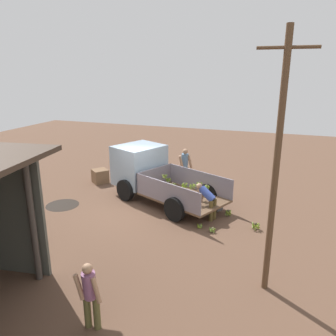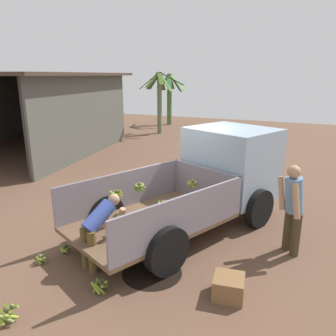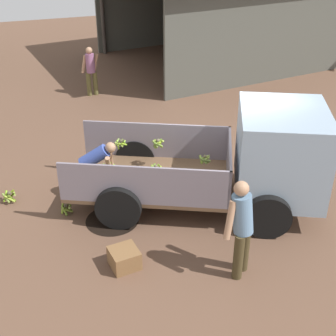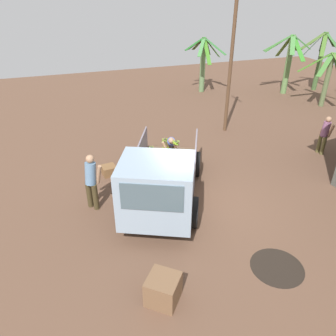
{
  "view_description": "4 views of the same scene",
  "coord_description": "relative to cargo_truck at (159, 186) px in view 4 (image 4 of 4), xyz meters",
  "views": [
    {
      "loc": [
        -5.02,
        10.76,
        5.12
      ],
      "look_at": [
        -1.05,
        -0.38,
        1.57
      ],
      "focal_mm": 35.0,
      "sensor_mm": 36.0,
      "label": 1
    },
    {
      "loc": [
        -7.02,
        -3.09,
        3.3
      ],
      "look_at": [
        -0.2,
        -0.09,
        1.17
      ],
      "focal_mm": 35.0,
      "sensor_mm": 36.0,
      "label": 2
    },
    {
      "loc": [
        -3.93,
        -8.21,
        5.39
      ],
      "look_at": [
        -1.75,
        -1.71,
        1.48
      ],
      "focal_mm": 50.0,
      "sensor_mm": 36.0,
      "label": 3
    },
    {
      "loc": [
        7.43,
        -3.37,
        6.01
      ],
      "look_at": [
        -0.75,
        -0.65,
        1.04
      ],
      "focal_mm": 35.0,
      "sensor_mm": 36.0,
      "label": 4
    }
  ],
  "objects": [
    {
      "name": "ground",
      "position": [
        -0.19,
        1.22,
        -1.1
      ],
      "size": [
        36.0,
        36.0,
        0.0
      ],
      "primitive_type": "plane",
      "color": "brown"
    },
    {
      "name": "mud_patch_0",
      "position": [
        -2.8,
        0.37,
        -1.1
      ],
      "size": [
        1.04,
        1.04,
        0.01
      ],
      "primitive_type": "cylinder",
      "color": "black",
      "rests_on": "ground"
    },
    {
      "name": "mud_patch_1",
      "position": [
        2.73,
        2.13,
        -1.1
      ],
      "size": [
        1.28,
        1.28,
        0.01
      ],
      "primitive_type": "cylinder",
      "color": "black",
      "rests_on": "ground"
    },
    {
      "name": "cargo_truck",
      "position": [
        0.0,
        0.0,
        0.0
      ],
      "size": [
        5.25,
        3.76,
        2.09
      ],
      "rotation": [
        0.0,
        0.0,
        -0.43
      ],
      "color": "brown",
      "rests_on": "ground"
    },
    {
      "name": "utility_pole",
      "position": [
        -5.14,
        4.72,
        2.01
      ],
      "size": [
        1.21,
        0.15,
        6.0
      ],
      "color": "brown",
      "rests_on": "ground"
    },
    {
      "name": "banana_palm_0",
      "position": [
        -11.05,
        6.14,
        0.62
      ],
      "size": [
        2.42,
        2.29,
        3.16
      ],
      "color": "#618251",
      "rests_on": "ground"
    },
    {
      "name": "banana_palm_1",
      "position": [
        -6.5,
        11.26,
        0.46
      ],
      "size": [
        3.17,
        2.4,
        2.82
      ],
      "color": "#5E6F44",
      "rests_on": "ground"
    },
    {
      "name": "banana_palm_2",
      "position": [
        -9.15,
        10.71,
        0.72
      ],
      "size": [
        2.58,
        2.47,
        3.35
      ],
      "color": "#648B4E",
      "rests_on": "ground"
    },
    {
      "name": "banana_palm_6",
      "position": [
        -9.16,
        12.97,
        0.78
      ],
      "size": [
        2.32,
        2.5,
        3.4
      ],
      "color": "#476736",
      "rests_on": "ground"
    },
    {
      "name": "person_foreground_visitor",
      "position": [
        -1.14,
        -1.71,
        -0.13
      ],
      "size": [
        0.62,
        0.6,
        1.75
      ],
      "rotation": [
        0.0,
        0.0,
        2.27
      ],
      "color": "#40351E",
      "rests_on": "ground"
    },
    {
      "name": "person_worker_loading",
      "position": [
        -2.91,
        1.36,
        -0.35
      ],
      "size": [
        0.8,
        0.71,
        1.25
      ],
      "rotation": [
        0.0,
        0.0,
        -0.34
      ],
      "color": "brown",
      "rests_on": "ground"
    },
    {
      "name": "person_bystander_near_shed",
      "position": [
        -1.89,
        7.29,
        -0.25
      ],
      "size": [
        0.59,
        0.34,
        1.53
      ],
      "rotation": [
        0.0,
        0.0,
        1.64
      ],
      "color": "brown",
      "rests_on": "ground"
    },
    {
      "name": "banana_bunch_on_ground_0",
      "position": [
        -3.33,
        2.36,
        -1.0
      ],
      "size": [
        0.24,
        0.23,
        0.18
      ],
      "color": "brown",
      "rests_on": "ground"
    },
    {
      "name": "banana_bunch_on_ground_1",
      "position": [
        -4.65,
        1.68,
        -0.96
      ],
      "size": [
        0.29,
        0.3,
        0.26
      ],
      "color": "brown",
      "rests_on": "ground"
    },
    {
      "name": "banana_bunch_on_ground_2",
      "position": [
        -3.6,
        0.89,
        -0.98
      ],
      "size": [
        0.24,
        0.24,
        0.23
      ],
      "color": "#453E2D",
      "rests_on": "ground"
    },
    {
      "name": "banana_bunch_on_ground_3",
      "position": [
        -2.87,
        2.21,
        -1.02
      ],
      "size": [
        0.19,
        0.19,
        0.16
      ],
      "color": "brown",
      "rests_on": "ground"
    },
    {
      "name": "wooden_crate_0",
      "position": [
        -2.89,
        -0.98,
        -0.93
      ],
      "size": [
        0.52,
        0.52,
        0.34
      ],
      "primitive_type": "cube",
      "rotation": [
        0.0,
        0.0,
        3.28
      ],
      "color": "brown",
      "rests_on": "ground"
    },
    {
      "name": "wooden_crate_1",
      "position": [
        2.73,
        -0.75,
        -0.78
      ],
      "size": [
        0.92,
        0.92,
        0.64
      ],
      "primitive_type": "cube",
      "rotation": [
        0.0,
        0.0,
        4.03
      ],
      "color": "brown",
      "rests_on": "ground"
    }
  ]
}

